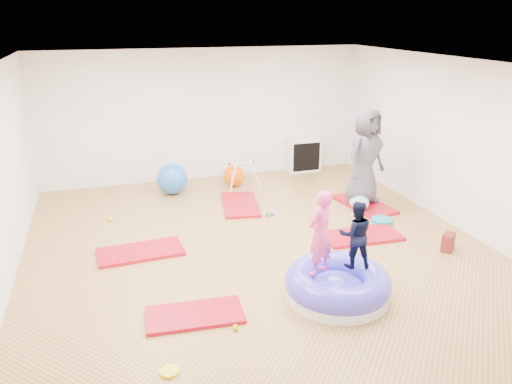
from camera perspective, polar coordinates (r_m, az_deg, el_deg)
name	(u,v)px	position (r m, az deg, el deg)	size (l,w,h in m)	color
room	(262,166)	(7.15, 0.72, 3.00)	(7.01, 8.01, 2.81)	#B89546
gym_mat_front_left	(195,315)	(6.24, -7.04, -13.78)	(1.17, 0.58, 0.05)	#B31827
gym_mat_mid_left	(140,252)	(7.87, -13.07, -6.67)	(1.27, 0.64, 0.05)	#B31827
gym_mat_center_back	(240,204)	(9.51, -1.80, -1.43)	(1.30, 0.65, 0.05)	#B31827
gym_mat_right	(362,236)	(8.37, 12.02, -4.93)	(1.26, 0.63, 0.05)	#B31827
gym_mat_rear_right	(364,204)	(9.74, 12.24, -1.38)	(1.30, 0.65, 0.05)	#B31827
inflatable_cushion	(337,285)	(6.60, 9.28, -10.44)	(1.37, 1.37, 0.43)	white
child_pink	(320,229)	(6.21, 7.37, -4.24)	(0.40, 0.27, 1.11)	#FE4AA1
child_navy	(356,231)	(6.49, 11.33, -4.39)	(0.44, 0.34, 0.90)	black
adult_caregiver	(365,156)	(9.51, 12.37, 4.04)	(0.89, 0.58, 1.81)	#4B4B54
infant	(360,202)	(9.40, 11.83, -1.18)	(0.39, 0.39, 0.23)	#85AFCF
ball_pit_balls	(221,236)	(8.17, -3.97, -5.08)	(3.51, 3.85, 0.07)	#D9D000
exercise_ball_blue	(172,179)	(10.21, -9.56, 1.50)	(0.63, 0.63, 0.63)	blue
exercise_ball_orange	(234,176)	(10.56, -2.56, 1.85)	(0.44, 0.44, 0.44)	#FF5E00
infant_play_gym	(242,171)	(10.46, -1.66, 2.47)	(0.70, 0.67, 0.54)	white
cube_shelf	(304,155)	(11.60, 5.47, 4.22)	(0.75, 0.37, 0.75)	white
balance_disc	(382,221)	(9.00, 14.19, -3.23)	(0.37, 0.37, 0.08)	#0D8DA2
backpack	(448,242)	(8.25, 21.09, -5.39)	(0.24, 0.15, 0.28)	#A50F0D
yellow_toy	(169,371)	(5.47, -9.87, -19.53)	(0.21, 0.21, 0.03)	#D9D000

